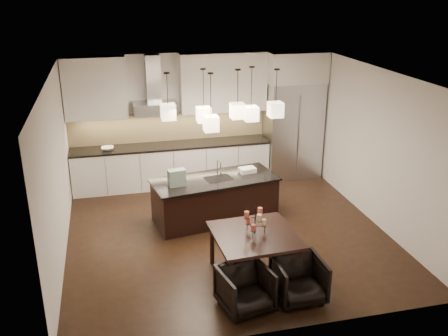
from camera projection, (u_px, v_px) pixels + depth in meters
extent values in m
cube|color=black|center=(227.00, 233.00, 8.90)|extent=(5.50, 5.50, 0.02)
cube|color=white|center=(227.00, 75.00, 7.90)|extent=(5.50, 5.50, 0.02)
cube|color=silver|center=(197.00, 117.00, 10.91)|extent=(5.50, 0.02, 2.80)
cube|color=silver|center=(282.00, 235.00, 5.89)|extent=(5.50, 0.02, 2.80)
cube|color=silver|center=(56.00, 172.00, 7.80)|extent=(0.02, 5.50, 2.80)
cube|color=silver|center=(375.00, 146.00, 9.00)|extent=(0.02, 5.50, 2.80)
cube|color=#B7B7BA|center=(293.00, 130.00, 11.14)|extent=(1.20, 0.72, 2.15)
cube|color=silver|center=(296.00, 67.00, 10.64)|extent=(1.26, 0.72, 0.65)
cube|color=silver|center=(172.00, 166.00, 10.81)|extent=(4.21, 0.62, 0.88)
cube|color=black|center=(171.00, 145.00, 10.65)|extent=(4.21, 0.66, 0.04)
cube|color=tan|center=(169.00, 127.00, 10.81)|extent=(4.21, 0.02, 0.63)
cube|color=silver|center=(95.00, 88.00, 10.00)|extent=(1.25, 0.35, 1.25)
cube|color=silver|center=(223.00, 82.00, 10.58)|extent=(1.85, 0.35, 1.25)
cube|color=#B7B7BA|center=(155.00, 108.00, 10.34)|extent=(0.90, 0.52, 0.24)
cube|color=#B7B7BA|center=(153.00, 78.00, 10.23)|extent=(0.30, 0.28, 0.96)
imported|color=silver|center=(108.00, 148.00, 10.30)|extent=(0.27, 0.27, 0.06)
cube|color=black|center=(215.00, 200.00, 9.26)|extent=(2.32, 1.23, 0.78)
cube|color=black|center=(215.00, 180.00, 9.11)|extent=(2.40, 1.31, 0.04)
cube|color=#184631|center=(177.00, 178.00, 8.75)|extent=(0.32, 0.21, 0.30)
cube|color=silver|center=(247.00, 170.00, 9.40)|extent=(0.33, 0.26, 0.09)
cylinder|color=#E5BC8C|center=(264.00, 222.00, 7.31)|extent=(0.08, 0.08, 0.10)
cylinder|color=#D45542|center=(248.00, 221.00, 7.36)|extent=(0.08, 0.08, 0.10)
cylinder|color=#A8493D|center=(253.00, 228.00, 7.16)|extent=(0.08, 0.08, 0.10)
cylinder|color=#D45542|center=(260.00, 211.00, 7.33)|extent=(0.08, 0.08, 0.10)
cylinder|color=#A8493D|center=(247.00, 215.00, 7.21)|extent=(0.08, 0.08, 0.10)
cylinder|color=#E5BC8C|center=(259.00, 218.00, 7.12)|extent=(0.08, 0.08, 0.10)
imported|color=black|center=(245.00, 289.00, 6.74)|extent=(0.78, 0.79, 0.61)
imported|color=black|center=(299.00, 279.00, 6.94)|extent=(0.67, 0.69, 0.62)
cube|color=beige|center=(168.00, 112.00, 8.37)|extent=(0.24, 0.24, 0.26)
cube|color=beige|center=(204.00, 115.00, 8.78)|extent=(0.24, 0.24, 0.26)
cube|color=beige|center=(237.00, 111.00, 8.70)|extent=(0.24, 0.24, 0.26)
cube|color=beige|center=(251.00, 114.00, 9.00)|extent=(0.24, 0.24, 0.26)
cube|color=beige|center=(275.00, 110.00, 8.72)|extent=(0.24, 0.24, 0.26)
cube|color=beige|center=(211.00, 123.00, 8.42)|extent=(0.24, 0.24, 0.26)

